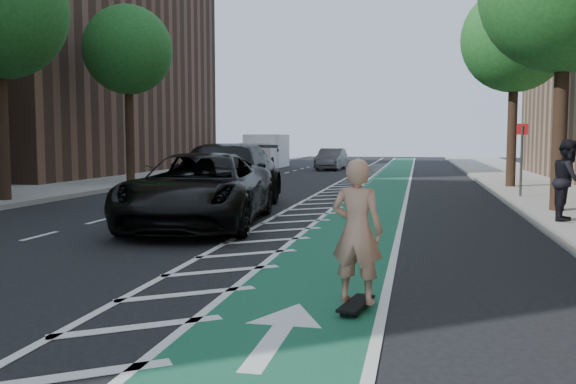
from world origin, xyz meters
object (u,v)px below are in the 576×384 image
(suv_near, at_px, (200,189))
(barrel_a, at_px, (199,190))
(skateboarder, at_px, (357,231))
(suv_far, at_px, (224,177))

(suv_near, distance_m, barrel_a, 4.74)
(skateboarder, relative_size, barrel_a, 1.90)
(suv_near, relative_size, barrel_a, 6.87)
(skateboarder, distance_m, suv_near, 7.57)
(suv_near, relative_size, suv_far, 0.94)
(suv_far, bearing_deg, barrel_a, 127.03)
(suv_far, bearing_deg, skateboarder, -68.25)
(barrel_a, bearing_deg, suv_near, -69.18)
(skateboarder, xyz_separation_m, suv_far, (-4.62, 9.26, -0.01))
(suv_far, relative_size, barrel_a, 7.33)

